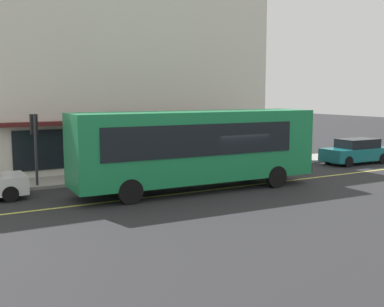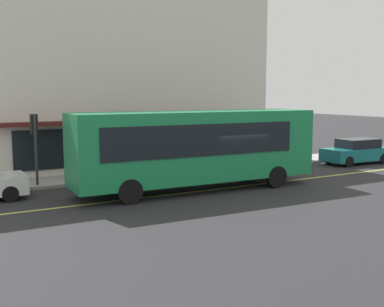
{
  "view_description": "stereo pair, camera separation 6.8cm",
  "coord_description": "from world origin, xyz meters",
  "px_view_note": "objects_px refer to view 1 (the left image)",
  "views": [
    {
      "loc": [
        -11.78,
        -17.34,
        4.27
      ],
      "look_at": [
        -1.67,
        0.66,
        1.6
      ],
      "focal_mm": 43.56,
      "sensor_mm": 36.0,
      "label": 1
    },
    {
      "loc": [
        -11.72,
        -17.37,
        4.27
      ],
      "look_at": [
        -1.67,
        0.66,
        1.6
      ],
      "focal_mm": 43.56,
      "sensor_mm": 36.0,
      "label": 2
    }
  ],
  "objects_px": {
    "traffic_light": "(34,132)",
    "car_teal": "(356,151)",
    "bus": "(197,146)",
    "pedestrian_mid_block": "(161,152)",
    "pedestrian_at_corner": "(208,150)"
  },
  "relations": [
    {
      "from": "traffic_light",
      "to": "car_teal",
      "type": "distance_m",
      "value": 18.75
    },
    {
      "from": "bus",
      "to": "car_teal",
      "type": "relative_size",
      "value": 2.57
    },
    {
      "from": "pedestrian_mid_block",
      "to": "pedestrian_at_corner",
      "type": "bearing_deg",
      "value": 9.03
    },
    {
      "from": "traffic_light",
      "to": "bus",
      "type": "bearing_deg",
      "value": -32.94
    },
    {
      "from": "car_teal",
      "to": "pedestrian_at_corner",
      "type": "xyz_separation_m",
      "value": [
        -9.15,
        2.4,
        0.37
      ]
    },
    {
      "from": "traffic_light",
      "to": "car_teal",
      "type": "bearing_deg",
      "value": -5.7
    },
    {
      "from": "car_teal",
      "to": "pedestrian_at_corner",
      "type": "bearing_deg",
      "value": 165.32
    },
    {
      "from": "bus",
      "to": "car_teal",
      "type": "xyz_separation_m",
      "value": [
        12.44,
        2.12,
        -1.24
      ]
    },
    {
      "from": "bus",
      "to": "car_teal",
      "type": "distance_m",
      "value": 12.68
    },
    {
      "from": "traffic_light",
      "to": "pedestrian_mid_block",
      "type": "bearing_deg",
      "value": 0.44
    },
    {
      "from": "bus",
      "to": "pedestrian_at_corner",
      "type": "relative_size",
      "value": 6.98
    },
    {
      "from": "bus",
      "to": "traffic_light",
      "type": "xyz_separation_m",
      "value": [
        -6.13,
        3.98,
        0.55
      ]
    },
    {
      "from": "car_teal",
      "to": "pedestrian_at_corner",
      "type": "height_order",
      "value": "pedestrian_at_corner"
    },
    {
      "from": "car_teal",
      "to": "pedestrian_mid_block",
      "type": "height_order",
      "value": "pedestrian_mid_block"
    },
    {
      "from": "pedestrian_mid_block",
      "to": "traffic_light",
      "type": "bearing_deg",
      "value": -179.56
    }
  ]
}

